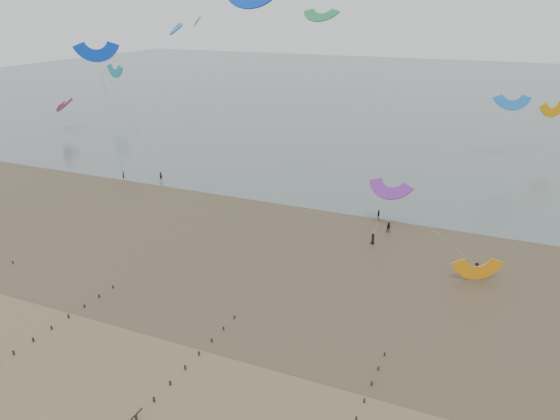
{
  "coord_description": "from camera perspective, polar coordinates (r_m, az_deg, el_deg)",
  "views": [
    {
      "loc": [
        31.49,
        -36.76,
        34.89
      ],
      "look_at": [
        2.81,
        28.0,
        8.0
      ],
      "focal_mm": 35.0,
      "sensor_mm": 36.0,
      "label": 1
    }
  ],
  "objects": [
    {
      "name": "kitesurfer_lead",
      "position": [
        120.3,
        -16.04,
        3.53
      ],
      "size": [
        0.74,
        0.71,
        1.7
      ],
      "primitive_type": "imported",
      "rotation": [
        0.0,
        0.0,
        2.44
      ],
      "color": "black",
      "rests_on": "ground"
    },
    {
      "name": "kitesurfers",
      "position": [
        90.16,
        20.59,
        -2.79
      ],
      "size": [
        125.18,
        24.16,
        1.79
      ],
      "color": "black",
      "rests_on": "ground"
    },
    {
      "name": "kites_airborne",
      "position": [
        130.75,
        7.47,
        14.08
      ],
      "size": [
        263.41,
        116.41,
        43.9
      ],
      "color": "yellow",
      "rests_on": "ground"
    },
    {
      "name": "grounded_kite",
      "position": [
        78.79,
        19.77,
        -6.83
      ],
      "size": [
        7.16,
        6.58,
        3.17
      ],
      "primitive_type": null,
      "rotation": [
        1.54,
        0.0,
        0.46
      ],
      "color": "orange",
      "rests_on": "ground"
    },
    {
      "name": "ground",
      "position": [
        59.67,
        -14.01,
        -15.72
      ],
      "size": [
        500.0,
        500.0,
        0.0
      ],
      "primitive_type": "plane",
      "color": "brown",
      "rests_on": "ground"
    },
    {
      "name": "sea_and_shore",
      "position": [
        86.87,
        -2.45,
        -2.91
      ],
      "size": [
        500.0,
        665.0,
        0.03
      ],
      "color": "#475654",
      "rests_on": "ground"
    }
  ]
}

